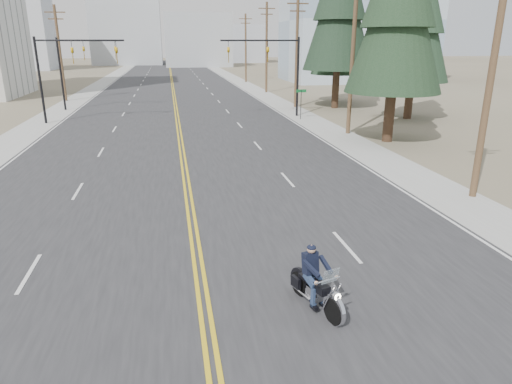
{
  "coord_description": "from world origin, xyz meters",
  "views": [
    {
      "loc": [
        -0.58,
        -9.19,
        6.59
      ],
      "look_at": [
        2.2,
        5.66,
        1.6
      ],
      "focal_mm": 32.0,
      "sensor_mm": 36.0,
      "label": 1
    }
  ],
  "objects": [
    {
      "name": "road",
      "position": [
        0.0,
        70.0,
        0.01
      ],
      "size": [
        20.0,
        200.0,
        0.01
      ],
      "primitive_type": "cube",
      "color": "#303033",
      "rests_on": "ground"
    },
    {
      "name": "sidewalk_right",
      "position": [
        11.5,
        70.0,
        0.01
      ],
      "size": [
        3.0,
        200.0,
        0.01
      ],
      "primitive_type": "cube",
      "color": "#A5A5A0",
      "rests_on": "ground"
    },
    {
      "name": "utility_pole_a",
      "position": [
        12.5,
        8.0,
        5.73
      ],
      "size": [
        2.2,
        0.3,
        11.0
      ],
      "color": "brown",
      "rests_on": "ground"
    },
    {
      "name": "utility_pole_e",
      "position": [
        12.5,
        70.0,
        5.73
      ],
      "size": [
        2.2,
        0.3,
        11.0
      ],
      "color": "brown",
      "rests_on": "ground"
    },
    {
      "name": "haze_bldg_b",
      "position": [
        8.0,
        125.0,
        7.0
      ],
      "size": [
        18.0,
        14.0,
        14.0
      ],
      "primitive_type": "cube",
      "color": "#ADB2B7",
      "rests_on": "ground"
    },
    {
      "name": "traffic_mast_far",
      "position": [
        -9.31,
        40.0,
        4.87
      ],
      "size": [
        6.1,
        0.26,
        7.0
      ],
      "color": "black",
      "rests_on": "ground"
    },
    {
      "name": "traffic_mast_left",
      "position": [
        -8.98,
        32.0,
        4.94
      ],
      "size": [
        7.1,
        0.26,
        7.0
      ],
      "color": "black",
      "rests_on": "ground"
    },
    {
      "name": "glass_building",
      "position": [
        32.0,
        70.0,
        10.0
      ],
      "size": [
        24.0,
        16.0,
        20.0
      ],
      "primitive_type": "cube",
      "color": "#9EB5CC",
      "rests_on": "ground"
    },
    {
      "name": "street_sign",
      "position": [
        10.8,
        30.0,
        1.8
      ],
      "size": [
        0.9,
        0.06,
        2.62
      ],
      "color": "black",
      "rests_on": "ground"
    },
    {
      "name": "utility_pole_d",
      "position": [
        12.5,
        53.0,
        5.98
      ],
      "size": [
        2.2,
        0.3,
        11.5
      ],
      "color": "brown",
      "rests_on": "ground"
    },
    {
      "name": "haze_bldg_e",
      "position": [
        25.0,
        150.0,
        6.0
      ],
      "size": [
        14.0,
        14.0,
        12.0
      ],
      "primitive_type": "cube",
      "color": "#B7BCC6",
      "rests_on": "ground"
    },
    {
      "name": "haze_bldg_c",
      "position": [
        40.0,
        110.0,
        9.0
      ],
      "size": [
        16.0,
        12.0,
        18.0
      ],
      "primitive_type": "cube",
      "color": "#B7BCC6",
      "rests_on": "ground"
    },
    {
      "name": "utility_pole_left",
      "position": [
        -12.5,
        48.0,
        5.48
      ],
      "size": [
        2.2,
        0.3,
        10.5
      ],
      "color": "brown",
      "rests_on": "ground"
    },
    {
      "name": "ground_plane",
      "position": [
        0.0,
        0.0,
        0.0
      ],
      "size": [
        400.0,
        400.0,
        0.0
      ],
      "primitive_type": "plane",
      "color": "#776D56",
      "rests_on": "ground"
    },
    {
      "name": "utility_pole_c",
      "position": [
        12.5,
        38.0,
        5.73
      ],
      "size": [
        2.2,
        0.3,
        11.0
      ],
      "color": "brown",
      "rests_on": "ground"
    },
    {
      "name": "motorcyclist",
      "position": [
        2.84,
        0.66,
        0.84
      ],
      "size": [
        1.51,
        2.33,
        1.68
      ],
      "primitive_type": null,
      "rotation": [
        0.0,
        0.0,
        3.44
      ],
      "color": "black",
      "rests_on": "ground"
    },
    {
      "name": "conifer_mid",
      "position": [
        20.41,
        28.73,
        9.37
      ],
      "size": [
        6.12,
        6.12,
        16.33
      ],
      "rotation": [
        0.0,
        0.0,
        0.32
      ],
      "color": "#382619",
      "rests_on": "ground"
    },
    {
      "name": "haze_bldg_a",
      "position": [
        -35.0,
        115.0,
        11.0
      ],
      "size": [
        14.0,
        12.0,
        22.0
      ],
      "primitive_type": "cube",
      "color": "#B7BCC6",
      "rests_on": "ground"
    },
    {
      "name": "sidewalk_left",
      "position": [
        -11.5,
        70.0,
        0.01
      ],
      "size": [
        3.0,
        200.0,
        0.01
      ],
      "primitive_type": "cube",
      "color": "#A5A5A0",
      "rests_on": "ground"
    },
    {
      "name": "utility_pole_b",
      "position": [
        12.5,
        23.0,
        5.98
      ],
      "size": [
        2.2,
        0.3,
        11.5
      ],
      "color": "brown",
      "rests_on": "ground"
    },
    {
      "name": "conifer_far",
      "position": [
        18.17,
        41.58,
        8.89
      ],
      "size": [
        5.79,
        5.79,
        15.5
      ],
      "rotation": [
        0.0,
        0.0,
        -0.4
      ],
      "color": "#382619",
      "rests_on": "ground"
    },
    {
      "name": "traffic_mast_right",
      "position": [
        8.98,
        32.0,
        4.94
      ],
      "size": [
        7.1,
        0.26,
        7.0
      ],
      "color": "black",
      "rests_on": "ground"
    },
    {
      "name": "haze_bldg_d",
      "position": [
        -12.0,
        140.0,
        13.0
      ],
      "size": [
        20.0,
        15.0,
        26.0
      ],
      "primitive_type": "cube",
      "color": "#ADB2B7",
      "rests_on": "ground"
    }
  ]
}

